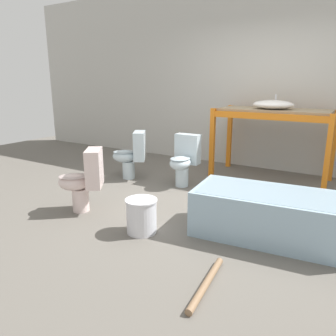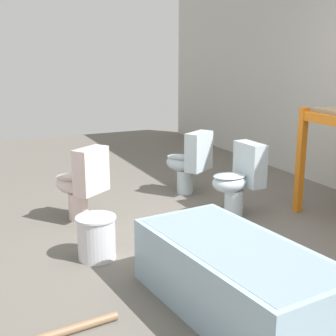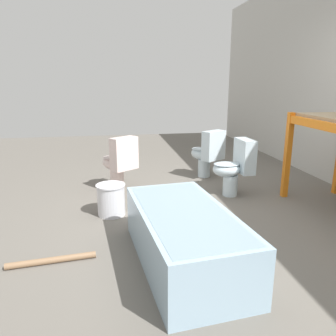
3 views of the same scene
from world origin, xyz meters
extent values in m
plane|color=#666059|center=(0.00, 0.00, 0.00)|extent=(12.00, 12.00, 0.00)
cube|color=orange|center=(-0.58, 1.06, 0.55)|extent=(0.07, 0.07, 1.09)
cube|color=orange|center=(0.26, 1.06, 1.01)|extent=(1.67, 0.06, 0.09)
cube|color=#99B7CC|center=(0.78, -0.58, 0.23)|extent=(1.53, 0.85, 0.46)
cube|color=#829CAD|center=(0.78, -0.58, 0.37)|extent=(1.45, 0.76, 0.19)
cylinder|color=silver|center=(-0.74, 0.38, 0.14)|extent=(0.19, 0.19, 0.28)
ellipsoid|color=silver|center=(-0.74, 0.32, 0.36)|extent=(0.30, 0.37, 0.20)
ellipsoid|color=#9FAFB7|center=(-0.74, 0.32, 0.43)|extent=(0.29, 0.35, 0.03)
cube|color=silver|center=(-0.75, 0.56, 0.53)|extent=(0.37, 0.18, 0.44)
cylinder|color=silver|center=(-1.31, -1.08, 0.14)|extent=(0.19, 0.19, 0.28)
ellipsoid|color=silver|center=(-1.36, -1.12, 0.36)|extent=(0.46, 0.44, 0.20)
ellipsoid|color=#BBA7A3|center=(-1.36, -1.12, 0.43)|extent=(0.44, 0.42, 0.03)
cube|color=silver|center=(-1.16, -0.98, 0.53)|extent=(0.34, 0.39, 0.44)
cylinder|color=silver|center=(-1.65, 0.29, 0.14)|extent=(0.19, 0.19, 0.28)
ellipsoid|color=silver|center=(-1.71, 0.25, 0.36)|extent=(0.46, 0.43, 0.20)
ellipsoid|color=#9FAFB7|center=(-1.71, 0.25, 0.43)|extent=(0.43, 0.41, 0.03)
cube|color=silver|center=(-1.50, 0.38, 0.53)|extent=(0.33, 0.40, 0.44)
cylinder|color=silver|center=(-0.35, -1.17, 0.18)|extent=(0.30, 0.30, 0.36)
cylinder|color=silver|center=(-0.35, -1.17, 0.35)|extent=(0.33, 0.33, 0.02)
cylinder|color=#8C6B4C|center=(0.60, -1.67, 0.03)|extent=(0.13, 0.72, 0.05)
camera|label=1|loc=(1.48, -3.66, 1.51)|focal=35.00mm
camera|label=2|loc=(3.08, -2.12, 1.65)|focal=50.00mm
camera|label=3|loc=(3.16, -1.14, 1.47)|focal=35.00mm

